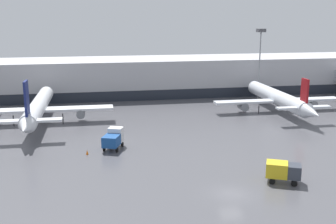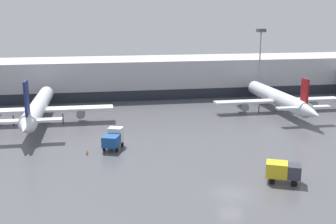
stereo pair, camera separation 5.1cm
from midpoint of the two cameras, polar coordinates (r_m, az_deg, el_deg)
name	(u,v)px [view 1 (the left image)]	position (r m, az deg, el deg)	size (l,w,h in m)	color
ground_plane	(231,194)	(48.86, 8.57, -10.91)	(320.00, 320.00, 0.00)	#4C4C51
terminal_building	(152,76)	(106.16, -2.18, 4.85)	(160.00, 26.73, 9.00)	#B2B2B7
parked_jet_1	(38,107)	(80.62, -17.22, 0.60)	(27.34, 34.11, 9.77)	silver
parked_jet_2	(278,98)	(89.87, 14.66, 1.81)	(26.95, 32.61, 8.47)	silver
service_truck_0	(283,170)	(52.71, 15.28, -7.63)	(4.55, 3.63, 2.46)	gold
service_truck_1	(113,138)	(63.75, -7.43, -3.55)	(3.56, 4.78, 2.96)	#19478C
traffic_cone_1	(87,152)	(62.09, -10.92, -5.35)	(0.37, 0.37, 0.71)	orange
apron_light_mast_4	(261,43)	(101.76, 12.41, 9.12)	(1.80, 1.80, 16.48)	gray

